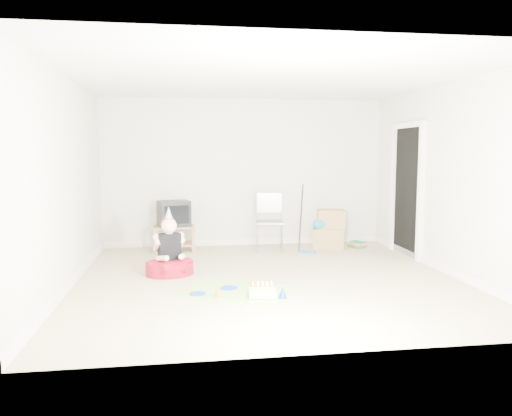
{
  "coord_description": "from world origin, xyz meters",
  "views": [
    {
      "loc": [
        -1.08,
        -6.35,
        1.67
      ],
      "look_at": [
        -0.1,
        0.4,
        0.9
      ],
      "focal_mm": 35.0,
      "sensor_mm": 36.0,
      "label": 1
    }
  ],
  "objects": [
    {
      "name": "blue_plate_far",
      "position": [
        -0.94,
        -0.6,
        0.01
      ],
      "size": [
        0.27,
        0.27,
        0.01
      ],
      "primitive_type": "cylinder",
      "rotation": [
        0.0,
        0.0,
        -0.61
      ],
      "color": "#163AB6",
      "rests_on": "party_mat"
    },
    {
      "name": "floor_mop",
      "position": [
        0.93,
        1.57,
        0.26
      ],
      "size": [
        0.3,
        0.36,
        1.12
      ],
      "color": "#225EAB",
      "rests_on": "ground"
    },
    {
      "name": "birthday_cake",
      "position": [
        -0.2,
        -0.82,
        0.04
      ],
      "size": [
        0.33,
        0.28,
        0.15
      ],
      "color": "white",
      "rests_on": "party_mat"
    },
    {
      "name": "blue_party_hat",
      "position": [
        0.02,
        -0.9,
        0.08
      ],
      "size": [
        0.12,
        0.12,
        0.14
      ],
      "primitive_type": "cone",
      "rotation": [
        0.0,
        0.0,
        -0.3
      ],
      "color": "#1844AC",
      "rests_on": "party_mat"
    },
    {
      "name": "book_pile",
      "position": [
        1.92,
        1.93,
        0.05
      ],
      "size": [
        0.28,
        0.32,
        0.11
      ],
      "color": "#28784E",
      "rests_on": "ground"
    },
    {
      "name": "folding_chair",
      "position": [
        0.35,
        1.88,
        0.49
      ],
      "size": [
        0.51,
        0.49,
        1.01
      ],
      "color": "gray",
      "rests_on": "ground"
    },
    {
      "name": "party_mat",
      "position": [
        -0.43,
        -0.53,
        0.0
      ],
      "size": [
        1.53,
        1.38,
        0.01
      ],
      "primitive_type": "cube",
      "rotation": [
        0.0,
        0.0,
        -0.47
      ],
      "color": "#F63384",
      "rests_on": "ground"
    },
    {
      "name": "ground",
      "position": [
        0.0,
        0.0,
        0.0
      ],
      "size": [
        5.0,
        5.0,
        0.0
      ],
      "primitive_type": "plane",
      "color": "tan",
      "rests_on": "ground"
    },
    {
      "name": "orange_cup_near",
      "position": [
        -0.25,
        -0.35,
        0.04
      ],
      "size": [
        0.07,
        0.07,
        0.07
      ],
      "primitive_type": "cylinder",
      "rotation": [
        0.0,
        0.0,
        -0.24
      ],
      "color": "orange",
      "rests_on": "party_mat"
    },
    {
      "name": "blue_plate_near",
      "position": [
        -0.55,
        -0.41,
        0.01
      ],
      "size": [
        0.3,
        0.3,
        0.01
      ],
      "primitive_type": "cylinder",
      "rotation": [
        0.0,
        0.0,
        -0.84
      ],
      "color": "#163AB6",
      "rests_on": "party_mat"
    },
    {
      "name": "cardboard_boxes",
      "position": [
        1.4,
        1.95,
        0.32
      ],
      "size": [
        0.62,
        0.52,
        0.67
      ],
      "color": "#A88351",
      "rests_on": "ground"
    },
    {
      "name": "crt_tv",
      "position": [
        -1.25,
        2.07,
        0.64
      ],
      "size": [
        0.59,
        0.53,
        0.43
      ],
      "primitive_type": "cube",
      "rotation": [
        0.0,
        0.0,
        0.26
      ],
      "color": "black",
      "rests_on": "tv_stand"
    },
    {
      "name": "tv_stand",
      "position": [
        -1.25,
        2.07,
        0.26
      ],
      "size": [
        0.7,
        0.45,
        0.43
      ],
      "color": "#8F6340",
      "rests_on": "ground"
    },
    {
      "name": "doorway_recess",
      "position": [
        2.48,
        1.2,
        1.02
      ],
      "size": [
        0.02,
        0.9,
        2.05
      ],
      "primitive_type": "cube",
      "color": "black",
      "rests_on": "ground"
    },
    {
      "name": "orange_cup_far",
      "position": [
        -0.71,
        -0.76,
        0.05
      ],
      "size": [
        0.1,
        0.1,
        0.08
      ],
      "primitive_type": "cylinder",
      "rotation": [
        0.0,
        0.0,
        -0.44
      ],
      "color": "orange",
      "rests_on": "party_mat"
    },
    {
      "name": "seated_woman",
      "position": [
        -1.29,
        0.42,
        0.2
      ],
      "size": [
        0.79,
        0.79,
        0.93
      ],
      "color": "maroon",
      "rests_on": "ground"
    }
  ]
}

